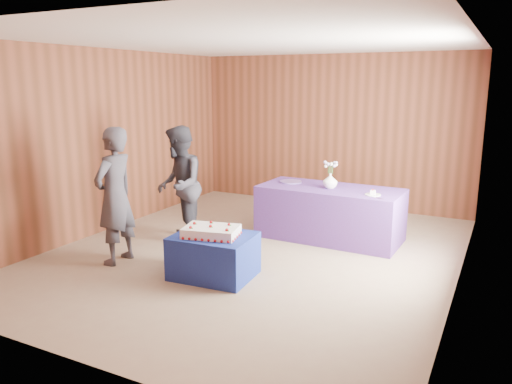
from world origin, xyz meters
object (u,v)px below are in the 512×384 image
Objects in this scene: serving_table at (330,213)px; guest_left at (115,196)px; sheet_cake at (211,231)px; cake_table at (214,256)px; guest_right at (179,185)px; vase at (330,181)px.

guest_left is at bearing -132.30° from serving_table.
sheet_cake is 1.36m from guest_left.
serving_table is 2.99m from guest_left.
guest_left is (-1.33, -0.13, 0.60)m from cake_table.
guest_right is (-1.09, 0.92, 0.26)m from sheet_cake.
vase is 2.93m from guest_left.
serving_table is at bearing 88.60° from guest_right.
vase is (0.73, 1.95, 0.61)m from cake_table.
vase reaches higher than cake_table.
sheet_cake is at bearing 17.13° from guest_right.
serving_table is 9.39× the size of vase.
guest_left reaches higher than guest_right.
vase reaches higher than sheet_cake.
vase is 0.13× the size of guest_left.
guest_left reaches higher than vase.
guest_left is (-2.05, -2.08, -0.01)m from vase.
serving_table is 0.48m from vase.
cake_table is at bearing 18.41° from guest_right.
serving_table is at bearing 94.98° from vase.
guest_left is 1.04m from guest_right.
sheet_cake is at bearing -98.11° from cake_table.
cake_table is 1.46m from guest_left.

